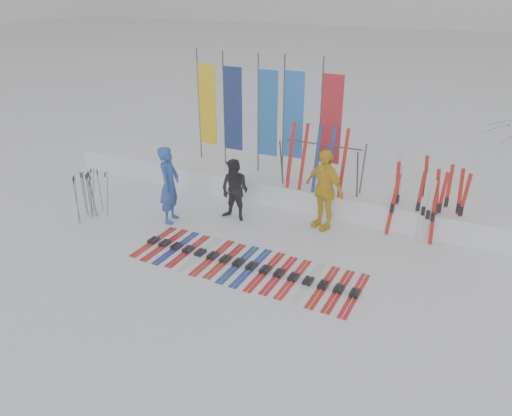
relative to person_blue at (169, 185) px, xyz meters
The scene contains 10 objects.
ground 3.18m from the person_blue, 39.67° to the right, with size 120.00×120.00×0.00m, color white.
snow_bank 3.60m from the person_blue, 48.85° to the left, with size 14.00×1.60×0.60m, color white.
person_blue is the anchor object (origin of this frame).
person_black 1.60m from the person_blue, 29.95° to the left, with size 0.76×0.59×1.56m, color black.
person_yellow 3.73m from the person_blue, 21.37° to the left, with size 1.16×0.48×1.97m, color yellow.
ski_row 3.05m from the person_blue, 22.85° to the right, with size 4.93×1.69×0.07m.
pole_cluster 2.13m from the person_blue, 160.42° to the right, with size 0.67×0.89×1.24m.
feather_flags 3.35m from the person_blue, 68.03° to the left, with size 4.32×0.26×3.20m.
ski_rack 3.85m from the person_blue, 36.37° to the left, with size 2.04×0.80×1.23m.
upright_skis 6.09m from the person_blue, 20.50° to the left, with size 1.66×1.22×1.70m.
Camera 1 is at (4.62, -7.17, 5.50)m, focal length 35.00 mm.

